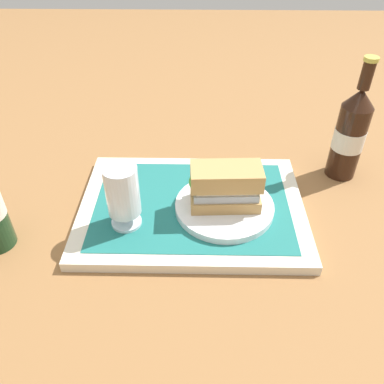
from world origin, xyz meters
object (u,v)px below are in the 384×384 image
object	(u,v)px
plate	(224,207)
sandwich	(224,186)
second_bottle	(350,133)
beer_glass	(123,194)

from	to	relation	value
plate	sandwich	world-z (taller)	sandwich
plate	second_bottle	distance (m)	0.32
plate	beer_glass	world-z (taller)	beer_glass
beer_glass	second_bottle	bearing A→B (deg)	-156.62
plate	beer_glass	distance (m)	0.20
sandwich	second_bottle	size ratio (longest dim) A/B	0.51
plate	second_bottle	world-z (taller)	second_bottle
plate	second_bottle	xyz separation A→B (m)	(-0.27, -0.15, 0.08)
plate	beer_glass	size ratio (longest dim) A/B	1.52
sandwich	beer_glass	size ratio (longest dim) A/B	1.08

